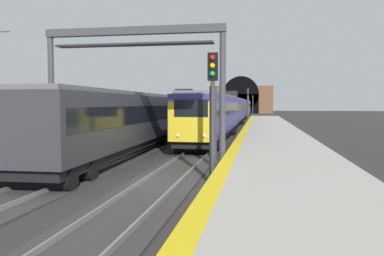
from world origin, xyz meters
TOP-DOWN VIEW (x-y plane):
  - ground_plane at (0.00, 0.00)m, footprint 320.00×320.00m
  - platform_right at (0.00, -4.64)m, footprint 112.00×4.80m
  - platform_right_edge_strip at (0.00, -2.49)m, footprint 112.00×0.50m
  - track_main_line at (0.00, 0.00)m, footprint 160.00×2.65m
  - track_adjacent_line at (0.00, 4.23)m, footprint 160.00×3.04m
  - train_main_approaching at (46.14, 0.00)m, footprint 78.19×3.03m
  - train_adjacent_platform at (26.16, 4.23)m, footprint 57.89×3.31m
  - railway_signal_near at (0.52, -1.93)m, footprint 0.39×0.38m
  - railway_signal_mid at (47.06, -1.93)m, footprint 0.39×0.38m
  - railway_signal_far at (94.01, -1.93)m, footprint 0.39×0.38m
  - overhead_signal_gantry at (3.24, 2.11)m, footprint 0.70×8.59m
  - tunnel_portal at (111.20, 2.11)m, footprint 3.07×20.32m

SIDE VIEW (x-z plane):
  - ground_plane at x=0.00m, z-range 0.00..0.00m
  - track_adjacent_line at x=0.00m, z-range -0.06..0.15m
  - track_main_line at x=0.00m, z-range -0.06..0.15m
  - platform_right at x=0.00m, z-range 0.00..0.93m
  - platform_right_edge_strip at x=0.00m, z-range 0.93..0.94m
  - train_adjacent_platform at x=26.16m, z-range -0.17..4.49m
  - train_main_approaching at x=46.14m, z-range -0.17..4.58m
  - railway_signal_near at x=0.52m, z-range 0.54..5.55m
  - railway_signal_far at x=94.01m, z-range 0.56..6.02m
  - railway_signal_mid at x=47.06m, z-range 0.57..6.17m
  - tunnel_portal at x=111.20m, z-range -1.49..10.39m
  - overhead_signal_gantry at x=3.24m, z-range 1.72..8.35m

